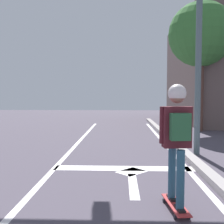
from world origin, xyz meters
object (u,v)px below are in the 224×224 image
skateboard (175,205)px  skater (177,129)px  roadside_tree (201,35)px  traffic_signal_mast (151,17)px

skateboard → skater: size_ratio=0.49×
skater → roadside_tree: roadside_tree is taller
skateboard → traffic_signal_mast: bearing=89.6°
skater → traffic_signal_mast: (0.02, 3.65, 2.53)m
skater → roadside_tree: bearing=72.2°
skater → skateboard: bearing=96.1°
roadside_tree → skateboard: bearing=-107.8°
traffic_signal_mast → roadside_tree: 5.58m
skater → traffic_signal_mast: traffic_signal_mast is taller
skateboard → roadside_tree: size_ratio=0.14×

